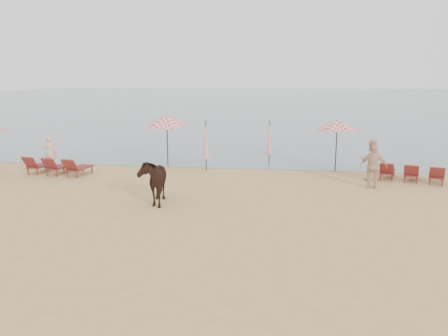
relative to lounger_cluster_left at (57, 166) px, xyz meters
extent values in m
plane|color=tan|center=(7.88, -7.81, -0.40)|extent=(120.00, 120.00, 0.00)
cube|color=#51606B|center=(7.88, 72.19, -0.40)|extent=(160.00, 140.00, 0.06)
cube|color=maroon|center=(-0.97, 0.36, -0.08)|extent=(0.79, 1.37, 0.07)
cube|color=maroon|center=(-1.08, -0.32, 0.18)|extent=(0.66, 0.51, 0.57)
cube|color=maroon|center=(0.03, 0.21, -0.08)|extent=(0.79, 1.37, 0.07)
cube|color=maroon|center=(-0.07, -0.48, 0.18)|extent=(0.66, 0.51, 0.57)
cube|color=maroon|center=(1.04, 0.05, -0.08)|extent=(0.79, 1.37, 0.07)
cube|color=maroon|center=(0.93, -0.63, 0.18)|extent=(0.66, 0.51, 0.57)
cube|color=maroon|center=(14.49, 1.12, -0.10)|extent=(0.90, 1.32, 0.07)
cube|color=maroon|center=(14.29, 0.51, 0.14)|extent=(0.65, 0.55, 0.53)
cube|color=maroon|center=(15.39, 0.84, -0.10)|extent=(0.90, 1.32, 0.07)
cube|color=maroon|center=(15.19, 0.22, 0.14)|extent=(0.65, 0.55, 0.53)
cube|color=maroon|center=(16.29, 0.55, -0.10)|extent=(0.90, 1.32, 0.07)
cube|color=maroon|center=(16.09, -0.07, 0.14)|extent=(0.65, 0.55, 0.53)
cylinder|color=black|center=(4.36, 2.75, 0.74)|extent=(0.05, 0.05, 2.28)
cone|color=red|center=(4.36, 2.75, 1.82)|extent=(2.01, 2.05, 0.68)
sphere|color=black|center=(4.36, 2.75, 2.03)|extent=(0.08, 0.08, 0.08)
cylinder|color=black|center=(12.42, 2.31, 0.70)|extent=(0.05, 0.05, 2.20)
cone|color=red|center=(12.42, 2.31, 1.75)|extent=(1.95, 1.95, 0.44)
sphere|color=black|center=(12.42, 2.31, 1.94)|extent=(0.08, 0.08, 0.08)
cylinder|color=black|center=(9.34, 3.45, 0.70)|extent=(0.05, 0.05, 2.21)
cone|color=red|center=(9.34, 3.45, 0.97)|extent=(0.27, 0.27, 1.66)
cylinder|color=black|center=(6.46, 1.74, 0.77)|extent=(0.05, 0.05, 2.34)
cone|color=red|center=(6.46, 1.74, 1.05)|extent=(0.28, 0.28, 1.75)
imported|color=black|center=(5.54, -3.78, 0.41)|extent=(1.26, 2.07, 1.63)
imported|color=#DAA788|center=(-0.81, 0.95, 0.41)|extent=(0.60, 0.40, 1.63)
imported|color=tan|center=(13.65, 0.69, 0.46)|extent=(0.90, 0.74, 1.72)
imported|color=tan|center=(13.49, -0.71, 0.47)|extent=(1.07, 0.57, 1.75)
camera|label=1|loc=(9.82, -17.96, 3.92)|focal=35.00mm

